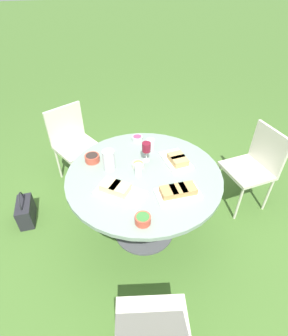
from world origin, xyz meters
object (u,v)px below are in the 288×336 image
at_px(chair_far_back, 255,163).
at_px(water_pitcher, 109,160).
at_px(dining_table, 144,184).
at_px(chair_near_left, 73,139).
at_px(wine_glass, 146,148).
at_px(handbag, 26,211).

bearing_deg(chair_far_back, water_pitcher, 89.74).
bearing_deg(chair_far_back, dining_table, 96.27).
xyz_separation_m(chair_near_left, wine_glass, (-0.90, -0.64, 0.36)).
bearing_deg(water_pitcher, handbag, 70.89).
distance_m(chair_far_back, wine_glass, 1.20).
bearing_deg(wine_glass, chair_far_back, -91.83).
bearing_deg(dining_table, water_pitcher, 62.32).
height_order(dining_table, handbag, dining_table).
xyz_separation_m(chair_near_left, handbag, (-0.63, 0.57, -0.40)).
xyz_separation_m(chair_far_back, wine_glass, (0.04, 1.14, 0.36)).
distance_m(chair_near_left, water_pitcher, 1.03).
relative_size(water_pitcher, handbag, 0.49).
height_order(chair_far_back, water_pitcher, water_pitcher).
bearing_deg(chair_near_left, dining_table, -151.77).
distance_m(chair_near_left, chair_far_back, 2.01).
height_order(chair_far_back, wine_glass, wine_glass).
distance_m(dining_table, wine_glass, 0.32).
relative_size(chair_far_back, wine_glass, 4.76).
bearing_deg(wine_glass, water_pitcher, 95.14).
relative_size(chair_far_back, handbag, 2.42).
bearing_deg(water_pitcher, chair_far_back, -90.26).
distance_m(chair_near_left, handbag, 0.93).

